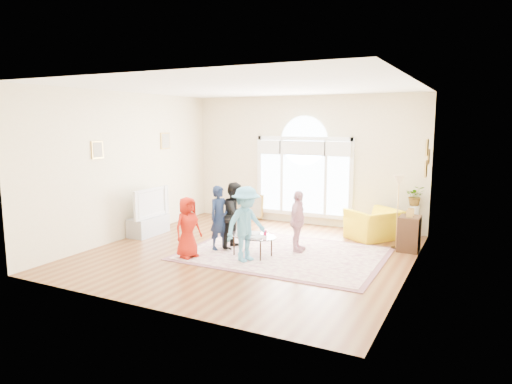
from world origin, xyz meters
The scene contains 18 objects.
ground centered at (0.00, 0.00, 0.00)m, with size 6.00×6.00×0.00m, color #5B2F15.
room_shell centered at (0.01, 2.83, 1.57)m, with size 6.00×6.00×6.00m.
area_rug centered at (0.63, 0.26, 0.01)m, with size 3.60×2.60×0.02m, color beige.
rug_border centered at (0.63, 0.26, 0.01)m, with size 3.80×2.80×0.01m, color #7C4C55.
tv_console centered at (-2.75, 0.30, 0.21)m, with size 0.45×1.00×0.42m, color #989AA1.
television centered at (-2.74, 0.30, 0.75)m, with size 0.18×1.15×0.66m.
coffee_table centered at (0.17, -0.16, 0.40)m, with size 1.08×0.79×0.54m.
armchair centered at (1.94, 2.20, 0.33)m, with size 1.02×0.89×0.66m, color yellow.
side_cabinet centered at (2.78, 1.62, 0.35)m, with size 0.40×0.50×0.70m, color black.
floor_lamp centered at (2.53, 1.66, 1.28)m, with size 0.29×0.29×1.51m.
plant_pedestal centered at (2.70, 2.88, 0.35)m, with size 0.20×0.20×0.70m, color white.
potted_plant centered at (2.70, 2.88, 0.93)m, with size 0.41×0.35×0.45m, color #33722D.
leaning_picture centered at (-1.49, 2.90, 0.00)m, with size 0.80×0.05×0.62m, color tan.
child_red centered at (-0.88, -0.79, 0.60)m, with size 0.56×0.37×1.16m, color #B21B0D.
child_navy centered at (-0.64, -0.04, 0.66)m, with size 0.47×0.31×1.29m, color #14203C.
child_black centered at (-0.40, 0.20, 0.69)m, with size 0.65×0.51×1.34m, color black.
child_pink centered at (0.81, 0.53, 0.62)m, with size 0.71×0.29×1.21m, color #DA9EAD.
child_blue centered at (0.21, -0.51, 0.71)m, with size 0.90×0.51×1.39m, color #4F9CC3.
Camera 1 is at (4.03, -7.69, 2.56)m, focal length 32.00 mm.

